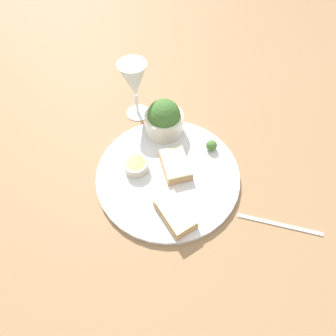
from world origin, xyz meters
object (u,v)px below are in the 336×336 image
at_px(cheese_toast_near, 175,165).
at_px(cheese_toast_far, 175,214).
at_px(salad_bowl, 164,119).
at_px(sauce_ramekin, 136,165).
at_px(wine_glass, 134,82).
at_px(fork, 280,224).

bearing_deg(cheese_toast_near, cheese_toast_far, -55.21).
xyz_separation_m(salad_bowl, sauce_ramekin, (0.02, -0.14, -0.03)).
bearing_deg(sauce_ramekin, cheese_toast_far, -17.52).
relative_size(wine_glass, fork, 0.95).
bearing_deg(cheese_toast_far, cheese_toast_near, 124.79).
bearing_deg(cheese_toast_far, fork, 32.35).
bearing_deg(sauce_ramekin, fork, 12.57).
bearing_deg(salad_bowl, cheese_toast_far, -48.25).
relative_size(cheese_toast_near, fork, 0.65).
bearing_deg(sauce_ramekin, wine_glass, 128.79).
relative_size(salad_bowl, wine_glass, 0.62).
xyz_separation_m(sauce_ramekin, fork, (0.34, 0.08, -0.03)).
height_order(cheese_toast_far, fork, cheese_toast_far).
distance_m(sauce_ramekin, cheese_toast_far, 0.15).
bearing_deg(wine_glass, fork, -10.10).
bearing_deg(fork, cheese_toast_far, -147.65).
bearing_deg(salad_bowl, fork, -10.11).
xyz_separation_m(cheese_toast_near, cheese_toast_far, (0.07, -0.10, 0.00)).
xyz_separation_m(cheese_toast_far, wine_glass, (-0.28, 0.21, 0.08)).
xyz_separation_m(salad_bowl, fork, (0.36, -0.06, -0.05)).
distance_m(salad_bowl, cheese_toast_near, 0.13).
xyz_separation_m(cheese_toast_near, fork, (0.27, 0.02, -0.02)).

